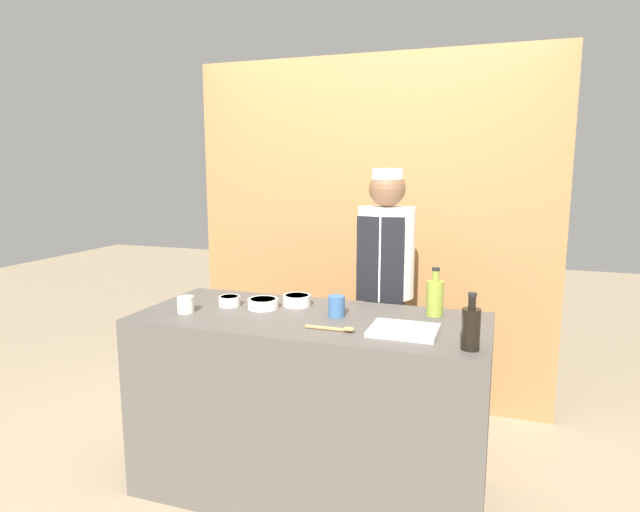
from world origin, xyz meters
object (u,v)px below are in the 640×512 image
wooden_spoon (336,329)px  bottle_soy (471,328)px  bottle_oil (435,297)px  chef_center (385,294)px  cutting_board (404,330)px  sauce_bowl_green (229,301)px  sauce_bowl_orange (263,303)px  sauce_bowl_white (297,300)px  cup_blue (336,306)px  cup_cream (186,305)px

wooden_spoon → bottle_soy: bearing=-5.7°
bottle_oil → chef_center: size_ratio=0.15×
bottle_oil → chef_center: chef_center is taller
cutting_board → bottle_oil: bottle_oil is taller
cutting_board → bottle_soy: bottle_soy is taller
bottle_oil → chef_center: bearing=126.4°
sauce_bowl_green → wooden_spoon: bearing=-19.6°
cutting_board → bottle_oil: (0.10, 0.33, 0.08)m
bottle_soy → bottle_oil: (-0.20, 0.46, 0.00)m
sauce_bowl_green → chef_center: size_ratio=0.07×
bottle_oil → sauce_bowl_orange: bearing=-169.9°
bottle_soy → bottle_oil: bottle_oil is taller
sauce_bowl_white → cutting_board: sauce_bowl_white is taller
cup_blue → chef_center: chef_center is taller
bottle_oil → cup_blue: size_ratio=2.32×
wooden_spoon → cup_blue: bearing=106.8°
sauce_bowl_white → cup_blue: 0.29m
sauce_bowl_orange → wooden_spoon: sauce_bowl_orange is taller
sauce_bowl_orange → wooden_spoon: size_ratio=0.69×
sauce_bowl_white → wooden_spoon: (0.33, -0.36, -0.02)m
sauce_bowl_white → sauce_bowl_orange: 0.18m
sauce_bowl_orange → cup_blue: cup_blue is taller
sauce_bowl_orange → bottle_soy: bearing=-16.2°
bottle_soy → wooden_spoon: bottle_soy is taller
sauce_bowl_white → cup_blue: size_ratio=1.42×
sauce_bowl_green → chef_center: (0.70, 0.64, -0.05)m
cup_blue → wooden_spoon: bearing=-73.2°
sauce_bowl_white → chef_center: bearing=54.8°
bottle_soy → wooden_spoon: (-0.59, 0.06, -0.08)m
cup_cream → chef_center: chef_center is taller
sauce_bowl_white → chef_center: size_ratio=0.09×
sauce_bowl_orange → wooden_spoon: (0.48, -0.25, -0.02)m
cup_cream → wooden_spoon: 0.82m
cutting_board → cup_blue: 0.39m
sauce_bowl_white → sauce_bowl_orange: size_ratio=0.93×
cup_cream → sauce_bowl_orange: bearing=30.8°
bottle_oil → cup_cream: (-1.20, -0.36, -0.05)m
sauce_bowl_white → chef_center: chef_center is taller
chef_center → bottle_soy: bearing=-59.6°
sauce_bowl_orange → bottle_oil: bearing=10.1°
bottle_soy → sauce_bowl_orange: bearing=163.8°
sauce_bowl_white → bottle_soy: bearing=-24.6°
sauce_bowl_green → bottle_oil: bearing=9.0°
sauce_bowl_green → sauce_bowl_orange: (0.19, 0.01, -0.00)m
wooden_spoon → chef_center: 0.88m
sauce_bowl_green → bottle_soy: bottle_soy is taller
sauce_bowl_white → cup_cream: bearing=-147.2°
bottle_oil → cutting_board: bearing=-106.4°
bottle_soy → sauce_bowl_green: bearing=166.7°
sauce_bowl_green → cup_cream: cup_cream is taller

